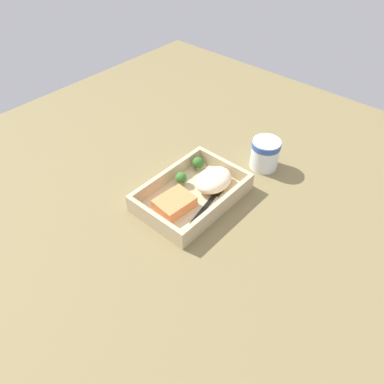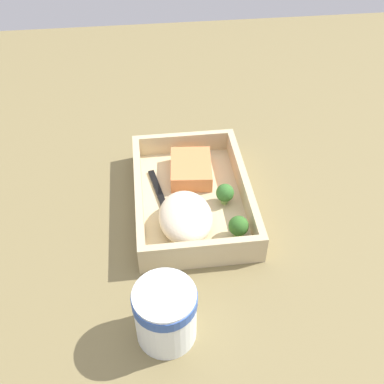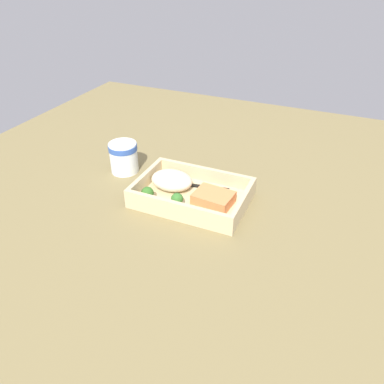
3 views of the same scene
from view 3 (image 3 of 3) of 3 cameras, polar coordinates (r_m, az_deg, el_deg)
ground_plane at (r=99.26cm, az=0.00°, el=-1.79°), size 160.00×160.00×2.00cm
takeout_tray at (r=98.35cm, az=0.00°, el=-1.02°), size 28.79×19.50×1.20cm
tray_rim at (r=96.92cm, az=0.00°, el=0.24°), size 28.79×19.50×3.96cm
salmon_fillet at (r=94.85cm, az=3.27°, el=-0.98°), size 10.20×8.18×3.02cm
mashed_potatoes at (r=100.58cm, az=-3.10°, el=1.80°), size 11.45×8.66×4.78cm
broccoli_floret_1 at (r=95.89cm, az=-6.80°, el=-0.18°), size 3.24×3.24×4.05cm
broccoli_floret_2 at (r=93.29cm, az=-2.29°, el=-1.11°), size 3.11×3.11×3.82cm
fork at (r=102.12cm, az=0.69°, el=0.95°), size 15.83×4.52×0.44cm
paper_cup at (r=111.40cm, az=-10.38°, el=5.45°), size 8.30×8.30×9.03cm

